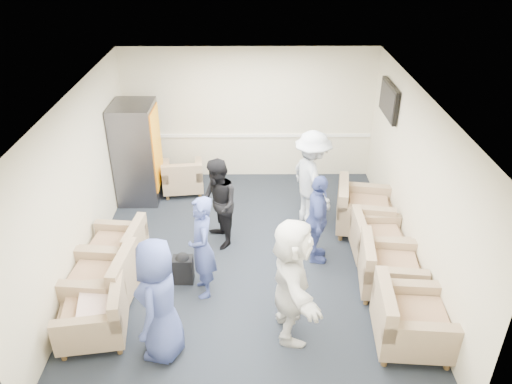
{
  "coord_description": "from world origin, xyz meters",
  "views": [
    {
      "loc": [
        0.08,
        -6.49,
        4.88
      ],
      "look_at": [
        0.12,
        0.2,
        1.13
      ],
      "focal_mm": 35.0,
      "sensor_mm": 36.0,
      "label": 1
    }
  ],
  "objects_px": {
    "armchair_left_mid": "(104,284)",
    "person_back_right": "(312,179)",
    "armchair_right_near": "(408,322)",
    "person_mid_right": "(317,220)",
    "armchair_right_midnear": "(387,270)",
    "person_back_left": "(218,204)",
    "armchair_left_near": "(97,317)",
    "armchair_right_midfar": "(375,241)",
    "person_front_left": "(159,300)",
    "armchair_right_far": "(361,211)",
    "armchair_left_far": "(119,250)",
    "armchair_corner": "(183,178)",
    "person_mid_left": "(202,247)",
    "person_front_right": "(292,280)",
    "vending_machine": "(137,153)"
  },
  "relations": [
    {
      "from": "armchair_left_mid",
      "to": "person_back_right",
      "type": "relative_size",
      "value": 0.57
    },
    {
      "from": "armchair_left_mid",
      "to": "person_back_right",
      "type": "bearing_deg",
      "value": 129.93
    },
    {
      "from": "armchair_right_near",
      "to": "person_mid_right",
      "type": "distance_m",
      "value": 2.1
    },
    {
      "from": "armchair_right_midnear",
      "to": "person_back_left",
      "type": "bearing_deg",
      "value": 71.15
    },
    {
      "from": "armchair_left_near",
      "to": "armchair_right_midnear",
      "type": "xyz_separation_m",
      "value": [
        3.96,
        0.91,
        0.01
      ]
    },
    {
      "from": "armchair_right_midfar",
      "to": "person_back_right",
      "type": "bearing_deg",
      "value": 41.73
    },
    {
      "from": "person_front_left",
      "to": "armchair_right_far",
      "type": "bearing_deg",
      "value": 142.31
    },
    {
      "from": "armchair_left_far",
      "to": "armchair_corner",
      "type": "relative_size",
      "value": 1.07
    },
    {
      "from": "person_mid_left",
      "to": "person_front_right",
      "type": "xyz_separation_m",
      "value": [
        1.2,
        -0.82,
        0.08
      ]
    },
    {
      "from": "armchair_left_mid",
      "to": "armchair_right_near",
      "type": "relative_size",
      "value": 0.99
    },
    {
      "from": "armchair_left_far",
      "to": "person_back_right",
      "type": "relative_size",
      "value": 0.53
    },
    {
      "from": "armchair_right_near",
      "to": "armchair_corner",
      "type": "relative_size",
      "value": 1.17
    },
    {
      "from": "armchair_right_far",
      "to": "person_mid_left",
      "type": "relative_size",
      "value": 0.69
    },
    {
      "from": "armchair_left_mid",
      "to": "person_front_left",
      "type": "bearing_deg",
      "value": 53.06
    },
    {
      "from": "armchair_right_midfar",
      "to": "vending_machine",
      "type": "bearing_deg",
      "value": 64.5
    },
    {
      "from": "armchair_corner",
      "to": "vending_machine",
      "type": "distance_m",
      "value": 1.03
    },
    {
      "from": "person_back_left",
      "to": "person_front_right",
      "type": "relative_size",
      "value": 0.89
    },
    {
      "from": "armchair_right_near",
      "to": "armchair_right_midfar",
      "type": "height_order",
      "value": "armchair_right_near"
    },
    {
      "from": "armchair_left_far",
      "to": "person_mid_left",
      "type": "bearing_deg",
      "value": 73.37
    },
    {
      "from": "armchair_right_midfar",
      "to": "armchair_left_far",
      "type": "bearing_deg",
      "value": 93.91
    },
    {
      "from": "armchair_left_mid",
      "to": "armchair_corner",
      "type": "distance_m",
      "value": 3.34
    },
    {
      "from": "vending_machine",
      "to": "person_mid_right",
      "type": "bearing_deg",
      "value": -32.84
    },
    {
      "from": "armchair_right_midnear",
      "to": "armchair_corner",
      "type": "relative_size",
      "value": 1.12
    },
    {
      "from": "person_mid_left",
      "to": "armchair_corner",
      "type": "bearing_deg",
      "value": 178.79
    },
    {
      "from": "armchair_corner",
      "to": "person_front_right",
      "type": "distance_m",
      "value": 4.29
    },
    {
      "from": "person_mid_left",
      "to": "person_front_right",
      "type": "distance_m",
      "value": 1.46
    },
    {
      "from": "armchair_left_mid",
      "to": "armchair_right_near",
      "type": "bearing_deg",
      "value": 84.53
    },
    {
      "from": "armchair_right_midnear",
      "to": "person_front_left",
      "type": "xyz_separation_m",
      "value": [
        -3.07,
        -1.17,
        0.49
      ]
    },
    {
      "from": "person_front_right",
      "to": "person_front_left",
      "type": "bearing_deg",
      "value": 97.93
    },
    {
      "from": "armchair_right_midfar",
      "to": "person_front_right",
      "type": "height_order",
      "value": "person_front_right"
    },
    {
      "from": "person_front_left",
      "to": "person_front_right",
      "type": "xyz_separation_m",
      "value": [
        1.61,
        0.32,
        0.03
      ]
    },
    {
      "from": "armchair_right_near",
      "to": "armchair_corner",
      "type": "distance_m",
      "value": 5.24
    },
    {
      "from": "person_front_left",
      "to": "person_mid_left",
      "type": "xyz_separation_m",
      "value": [
        0.41,
        1.14,
        -0.05
      ]
    },
    {
      "from": "armchair_right_midfar",
      "to": "vending_machine",
      "type": "xyz_separation_m",
      "value": [
        -4.11,
        2.01,
        0.63
      ]
    },
    {
      "from": "armchair_left_near",
      "to": "armchair_right_near",
      "type": "height_order",
      "value": "armchair_right_near"
    },
    {
      "from": "armchair_left_mid",
      "to": "armchair_left_far",
      "type": "bearing_deg",
      "value": -175.27
    },
    {
      "from": "armchair_right_far",
      "to": "armchair_right_midfar",
      "type": "bearing_deg",
      "value": -164.67
    },
    {
      "from": "armchair_right_near",
      "to": "person_front_right",
      "type": "xyz_separation_m",
      "value": [
        -1.47,
        0.22,
        0.49
      ]
    },
    {
      "from": "person_front_left",
      "to": "person_back_left",
      "type": "height_order",
      "value": "person_front_left"
    },
    {
      "from": "vending_machine",
      "to": "person_front_left",
      "type": "distance_m",
      "value": 4.1
    },
    {
      "from": "armchair_left_mid",
      "to": "armchair_right_midfar",
      "type": "relative_size",
      "value": 1.22
    },
    {
      "from": "armchair_right_near",
      "to": "person_front_left",
      "type": "distance_m",
      "value": 3.12
    },
    {
      "from": "armchair_left_near",
      "to": "armchair_right_midnear",
      "type": "relative_size",
      "value": 0.98
    },
    {
      "from": "vending_machine",
      "to": "person_mid_left",
      "type": "xyz_separation_m",
      "value": [
        1.45,
        -2.82,
        -0.17
      ]
    },
    {
      "from": "vending_machine",
      "to": "person_front_left",
      "type": "bearing_deg",
      "value": -75.31
    },
    {
      "from": "vending_machine",
      "to": "person_back_right",
      "type": "xyz_separation_m",
      "value": [
        3.19,
        -0.95,
        -0.08
      ]
    },
    {
      "from": "armchair_right_near",
      "to": "armchair_right_midnear",
      "type": "distance_m",
      "value": 1.07
    },
    {
      "from": "armchair_left_near",
      "to": "armchair_left_far",
      "type": "height_order",
      "value": "armchair_left_near"
    },
    {
      "from": "armchair_left_far",
      "to": "armchair_right_far",
      "type": "bearing_deg",
      "value": 111.3
    },
    {
      "from": "armchair_left_far",
      "to": "armchair_corner",
      "type": "distance_m",
      "value": 2.52
    }
  ]
}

